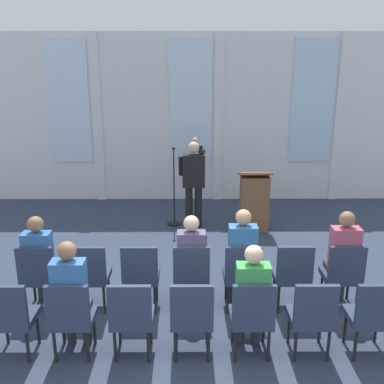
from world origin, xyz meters
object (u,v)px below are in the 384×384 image
object	(u,v)px
chair_r0_c6	(343,272)
chair_r1_c6	(372,314)
chair_r1_c2	(132,314)
chair_r0_c2	(141,273)
audience_r1_c1	(71,293)
speaker	(194,178)
lectern	(254,201)
audience_r1_c4	(252,294)
chair_r0_c0	(39,273)
chair_r1_c4	(252,314)
chair_r0_c1	(90,273)
chair_r0_c5	(293,272)
chair_r1_c0	(11,315)
audience_r0_c4	(242,254)
chair_r0_c3	(191,272)
mic_stand	(174,208)
chair_r1_c1	(71,315)
chair_r1_c5	(312,314)
chair_r1_c3	(192,314)
audience_r0_c0	(40,257)
chair_r0_c4	(242,272)
audience_r0_c3	(191,257)

from	to	relation	value
chair_r0_c6	chair_r1_c6	world-z (taller)	same
chair_r1_c2	chair_r0_c2	bearing A→B (deg)	90.00
chair_r0_c2	audience_r1_c1	world-z (taller)	audience_r1_c1
speaker	lectern	distance (m)	1.23
audience_r1_c4	chair_r0_c6	bearing A→B (deg)	34.48
audience_r1_c4	chair_r0_c0	bearing A→B (deg)	161.05
chair_r1_c2	chair_r1_c6	size ratio (longest dim) A/B	1.00
lectern	chair_r1_c4	size ratio (longest dim) A/B	1.23
chair_r0_c1	chair_r0_c5	world-z (taller)	same
chair_r0_c1	chair_r0_c6	world-z (taller)	same
chair_r0_c1	chair_r1_c0	distance (m)	1.18
chair_r0_c6	audience_r0_c4	bearing A→B (deg)	176.55
chair_r0_c0	audience_r0_c4	size ratio (longest dim) A/B	0.68
chair_r0_c3	audience_r0_c4	xyz separation A→B (m)	(0.65, 0.08, 0.22)
mic_stand	chair_r1_c4	world-z (taller)	mic_stand
chair_r1_c0	chair_r0_c3	bearing A→B (deg)	26.54
chair_r1_c1	audience_r1_c4	distance (m)	1.97
audience_r1_c1	chair_r1_c5	xyz separation A→B (m)	(2.61, -0.08, -0.22)
chair_r0_c1	chair_r1_c0	world-z (taller)	same
chair_r1_c3	chair_r0_c6	bearing A→B (deg)	26.54
lectern	audience_r0_c0	size ratio (longest dim) A/B	0.90
chair_r1_c0	chair_r1_c5	bearing A→B (deg)	0.00
speaker	chair_r0_c4	distance (m)	3.09
audience_r1_c4	chair_r0_c1	bearing A→B (deg)	155.40
audience_r0_c3	chair_r0_c6	bearing A→B (deg)	-2.42
lectern	chair_r0_c1	size ratio (longest dim) A/B	1.23
chair_r0_c0	chair_r0_c4	bearing A→B (deg)	0.00
chair_r1_c0	chair_r1_c2	bearing A→B (deg)	0.00
speaker	chair_r0_c6	size ratio (longest dim) A/B	1.78
audience_r0_c0	chair_r1_c3	size ratio (longest dim) A/B	1.37
audience_r0_c0	audience_r0_c3	distance (m)	1.96
audience_r0_c3	chair_r0_c4	distance (m)	0.68
lectern	chair_r1_c0	world-z (taller)	lectern
chair_r1_c5	audience_r0_c0	bearing A→B (deg)	161.99
chair_r0_c3	audience_r0_c3	world-z (taller)	audience_r0_c3
chair_r0_c0	chair_r1_c2	distance (m)	1.63
audience_r0_c3	chair_r0_c6	size ratio (longest dim) A/B	1.38
audience_r0_c4	audience_r1_c1	world-z (taller)	audience_r0_c4
chair_r0_c0	audience_r1_c1	bearing A→B (deg)	-54.02
audience_r1_c1	chair_r1_c3	xyz separation A→B (m)	(1.30, -0.08, -0.22)
chair_r0_c5	chair_r1_c0	bearing A→B (deg)	-163.32
chair_r0_c1	chair_r1_c5	distance (m)	2.79
chair_r1_c6	chair_r1_c0	bearing A→B (deg)	180.00
lectern	chair_r1_c5	bearing A→B (deg)	-88.49
chair_r1_c2	chair_r1_c6	xyz separation A→B (m)	(2.61, 0.00, 0.00)
audience_r0_c4	chair_r1_c1	distance (m)	2.24
chair_r0_c4	chair_r1_c3	bearing A→B (deg)	-123.72
chair_r0_c3	chair_r0_c5	distance (m)	1.30
audience_r1_c4	chair_r1_c5	size ratio (longest dim) A/B	1.40
audience_r0_c0	audience_r1_c1	xyz separation A→B (m)	(0.65, -0.98, 0.04)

